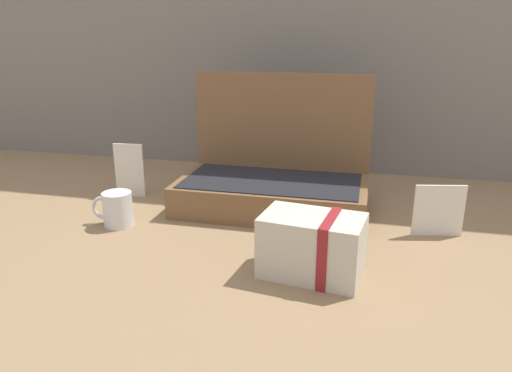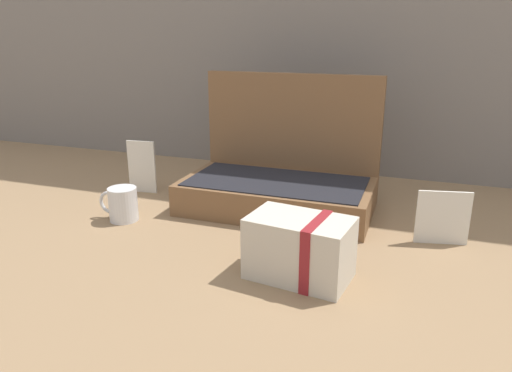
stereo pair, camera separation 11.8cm
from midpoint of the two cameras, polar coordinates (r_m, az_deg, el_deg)
The scene contains 6 objects.
ground_plane at distance 1.24m, azimuth 2.51°, elevation -4.64°, with size 6.00×6.00×0.00m, color #8C6D4C.
open_suitcase at distance 1.35m, azimuth 5.44°, elevation 0.77°, with size 0.51×0.29×0.36m.
cream_toiletry_bag at distance 0.97m, azimuth 8.87°, elevation -7.39°, with size 0.22×0.15×0.13m.
coffee_mug at distance 1.29m, azimuth -13.07°, elevation -2.15°, with size 0.11×0.07×0.09m.
info_card_left at distance 1.21m, azimuth 23.91°, elevation -3.52°, with size 0.12×0.01×0.13m, color silver.
poster_card_right at distance 1.49m, azimuth -11.20°, elevation 2.21°, with size 0.09×0.01×0.16m, color silver.
Camera 2 is at (0.39, -1.08, 0.48)m, focal length 33.76 mm.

